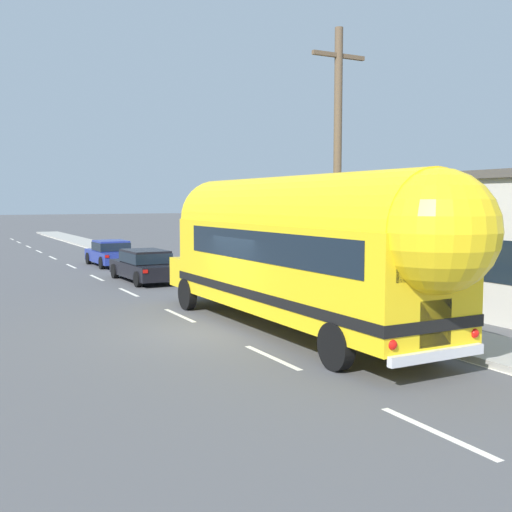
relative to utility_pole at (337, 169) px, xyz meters
name	(u,v)px	position (x,y,z in m)	size (l,w,h in m)	color
ground_plane	(215,332)	(-4.16, -0.38, -4.42)	(300.00, 300.00, 0.00)	#4C4C4F
lane_markings	(150,275)	(-1.64, 12.79, -4.42)	(3.71, 80.00, 0.01)	silver
sidewalk_slab	(220,278)	(0.53, 9.62, -4.35)	(2.22, 90.00, 0.15)	#9E9B93
utility_pole	(337,169)	(0.00, 0.00, 0.00)	(1.80, 0.24, 8.50)	brown
painted_bus	(303,247)	(-2.36, -1.88, -2.12)	(2.66, 12.65, 4.12)	yellow
car_lead	(145,264)	(-2.60, 10.54, -3.68)	(1.95, 4.75, 1.37)	black
car_second	(111,252)	(-2.24, 17.59, -3.70)	(1.92, 4.27, 1.37)	navy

